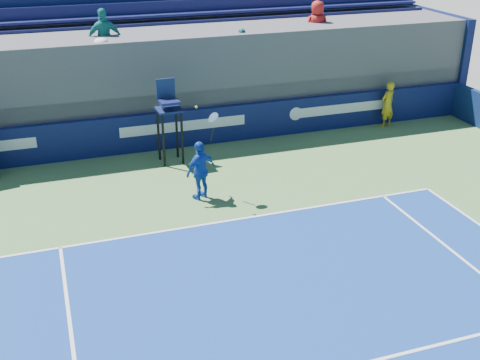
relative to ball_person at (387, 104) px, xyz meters
name	(u,v)px	position (x,y,z in m)	size (l,w,h in m)	color
ball_person	(387,104)	(0.00, 0.00, 0.00)	(0.57, 0.38, 1.57)	gold
back_hoarding	(183,129)	(-7.09, 0.37, -0.20)	(20.40, 0.21, 1.20)	#0C1447
umpire_chair	(169,113)	(-7.74, -0.70, 0.73)	(0.74, 0.74, 2.48)	black
tennis_player	(201,170)	(-7.54, -3.41, 0.01)	(1.03, 0.76, 2.57)	#1443A8
stadium_seating	(166,74)	(-7.11, 2.42, 1.05)	(21.00, 4.05, 4.40)	#4D4D52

